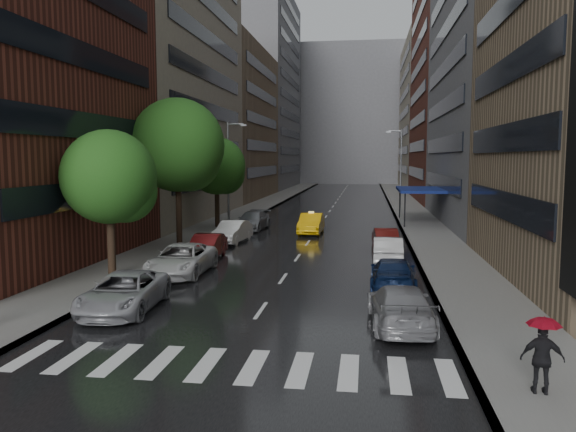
% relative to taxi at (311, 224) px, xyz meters
% --- Properties ---
extents(ground, '(220.00, 220.00, 0.00)m').
position_rel_taxi_xyz_m(ground, '(0.24, -26.93, -0.82)').
color(ground, gray).
rests_on(ground, ground).
extents(road, '(14.00, 140.00, 0.01)m').
position_rel_taxi_xyz_m(road, '(0.24, 23.07, -0.81)').
color(road, black).
rests_on(road, ground).
extents(sidewalk_left, '(4.00, 140.00, 0.15)m').
position_rel_taxi_xyz_m(sidewalk_left, '(-8.76, 23.07, -0.74)').
color(sidewalk_left, gray).
rests_on(sidewalk_left, ground).
extents(sidewalk_right, '(4.00, 140.00, 0.15)m').
position_rel_taxi_xyz_m(sidewalk_right, '(9.24, 23.07, -0.74)').
color(sidewalk_right, gray).
rests_on(sidewalk_right, ground).
extents(crosswalk, '(13.15, 2.80, 0.01)m').
position_rel_taxi_xyz_m(crosswalk, '(0.44, -28.93, -0.80)').
color(crosswalk, silver).
rests_on(crosswalk, ground).
extents(buildings_left, '(8.00, 108.00, 38.00)m').
position_rel_taxi_xyz_m(buildings_left, '(-14.76, 31.86, 15.17)').
color(buildings_left, maroon).
rests_on(buildings_left, ground).
extents(buildings_right, '(8.05, 109.10, 36.00)m').
position_rel_taxi_xyz_m(buildings_right, '(15.24, 29.77, 14.22)').
color(buildings_right, '#937A5B').
rests_on(buildings_right, ground).
extents(building_far, '(40.00, 14.00, 32.00)m').
position_rel_taxi_xyz_m(building_far, '(0.24, 91.07, 15.18)').
color(building_far, slate).
rests_on(building_far, ground).
extents(tree_near, '(4.71, 4.71, 7.50)m').
position_rel_taxi_xyz_m(tree_near, '(-8.36, -18.03, 4.31)').
color(tree_near, '#382619').
rests_on(tree_near, ground).
extents(tree_mid, '(6.34, 6.34, 10.11)m').
position_rel_taxi_xyz_m(tree_mid, '(-8.36, -7.67, 6.11)').
color(tree_mid, '#382619').
rests_on(tree_mid, ground).
extents(tree_far, '(4.92, 4.92, 7.84)m').
position_rel_taxi_xyz_m(tree_far, '(-8.36, 2.24, 4.55)').
color(tree_far, '#382619').
rests_on(tree_far, ground).
extents(taxi, '(1.81, 4.98, 1.63)m').
position_rel_taxi_xyz_m(taxi, '(0.00, 0.00, 0.00)').
color(taxi, '#EDAD0C').
rests_on(taxi, ground).
extents(parked_cars_left, '(2.90, 31.07, 1.59)m').
position_rel_taxi_xyz_m(parked_cars_left, '(-5.16, -12.37, -0.04)').
color(parked_cars_left, '#A5A5AB').
rests_on(parked_cars_left, ground).
extents(parked_cars_right, '(2.45, 22.66, 1.54)m').
position_rel_taxi_xyz_m(parked_cars_right, '(5.64, -16.95, -0.07)').
color(parked_cars_right, gray).
rests_on(parked_cars_right, ground).
extents(ped_red_umbrella, '(1.10, 0.82, 2.01)m').
position_rel_taxi_xyz_m(ped_red_umbrella, '(8.82, -30.06, 0.51)').
color(ped_red_umbrella, black).
rests_on(ped_red_umbrella, sidewalk_right).
extents(street_lamp_left, '(1.74, 0.22, 9.00)m').
position_rel_taxi_xyz_m(street_lamp_left, '(-7.48, 3.07, 4.07)').
color(street_lamp_left, gray).
rests_on(street_lamp_left, sidewalk_left).
extents(street_lamp_right, '(1.74, 0.22, 9.00)m').
position_rel_taxi_xyz_m(street_lamp_right, '(7.96, 18.07, 4.07)').
color(street_lamp_right, gray).
rests_on(street_lamp_right, sidewalk_right).
extents(awning, '(4.00, 8.00, 3.12)m').
position_rel_taxi_xyz_m(awning, '(9.22, 8.07, 2.32)').
color(awning, navy).
rests_on(awning, sidewalk_right).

